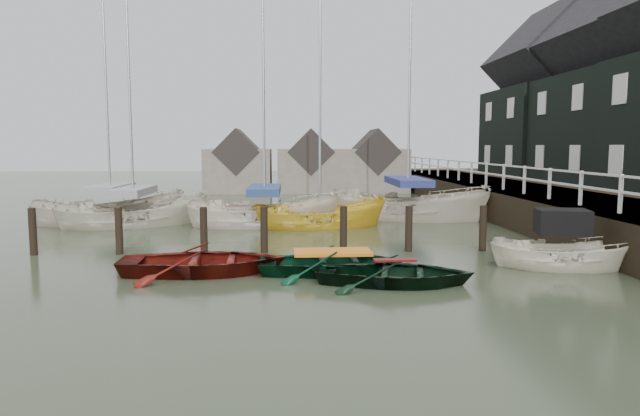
{
  "coord_description": "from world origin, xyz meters",
  "views": [
    {
      "loc": [
        -0.4,
        -14.03,
        3.22
      ],
      "look_at": [
        0.46,
        2.56,
        1.4
      ],
      "focal_mm": 32.0,
      "sensor_mm": 36.0,
      "label": 1
    }
  ],
  "objects": [
    {
      "name": "pier",
      "position": [
        9.48,
        10.0,
        0.71
      ],
      "size": [
        3.04,
        32.0,
        2.7
      ],
      "color": "black",
      "rests_on": "ground"
    },
    {
      "name": "sailboat_b",
      "position": [
        -1.44,
        8.91,
        0.07
      ],
      "size": [
        6.4,
        2.79,
        12.2
      ],
      "rotation": [
        0.0,
        0.0,
        1.64
      ],
      "color": "beige",
      "rests_on": "ground"
    },
    {
      "name": "sailboat_e",
      "position": [
        -7.99,
        10.34,
        0.06
      ],
      "size": [
        6.62,
        4.65,
        10.22
      ],
      "rotation": [
        0.0,
        0.0,
        1.99
      ],
      "color": "beige",
      "rests_on": "ground"
    },
    {
      "name": "far_sheds",
      "position": [
        0.83,
        26.0,
        1.86
      ],
      "size": [
        14.0,
        4.08,
        4.39
      ],
      "color": "#665B51",
      "rests_on": "ground"
    },
    {
      "name": "rowboat_red",
      "position": [
        -2.6,
        0.32,
        0.0
      ],
      "size": [
        4.3,
        3.16,
        0.86
      ],
      "primitive_type": "imported",
      "rotation": [
        0.0,
        0.0,
        1.61
      ],
      "color": "#59120C",
      "rests_on": "ground"
    },
    {
      "name": "rowboat_dkgreen",
      "position": [
        2.03,
        -1.04,
        0.0
      ],
      "size": [
        4.1,
        3.27,
        0.76
      ],
      "primitive_type": "imported",
      "rotation": [
        0.0,
        0.0,
        1.38
      ],
      "color": "black",
      "rests_on": "ground"
    },
    {
      "name": "rowboat_green",
      "position": [
        0.66,
        0.19,
        0.0
      ],
      "size": [
        3.81,
        2.75,
        0.78
      ],
      "primitive_type": "imported",
      "rotation": [
        0.0,
        0.0,
        1.59
      ],
      "color": "black",
      "rests_on": "ground"
    },
    {
      "name": "motorboat",
      "position": [
        6.8,
        0.4,
        0.12
      ],
      "size": [
        4.02,
        2.24,
        2.28
      ],
      "rotation": [
        0.0,
        0.0,
        1.35
      ],
      "color": "beige",
      "rests_on": "ground"
    },
    {
      "name": "sailboat_a",
      "position": [
        -6.74,
        9.22,
        0.06
      ],
      "size": [
        6.41,
        4.34,
        10.14
      ],
      "rotation": [
        0.0,
        0.0,
        1.95
      ],
      "color": "beige",
      "rests_on": "ground"
    },
    {
      "name": "mooring_pilings",
      "position": [
        -1.11,
        3.0,
        0.5
      ],
      "size": [
        13.72,
        0.22,
        1.8
      ],
      "color": "black",
      "rests_on": "ground"
    },
    {
      "name": "ground",
      "position": [
        0.0,
        0.0,
        0.0
      ],
      "size": [
        120.0,
        120.0,
        0.0
      ],
      "primitive_type": "plane",
      "color": "#2F3824",
      "rests_on": "ground"
    },
    {
      "name": "sailboat_c",
      "position": [
        0.77,
        8.47,
        0.02
      ],
      "size": [
        5.73,
        2.88,
        10.6
      ],
      "rotation": [
        0.0,
        0.0,
        1.73
      ],
      "color": "gold",
      "rests_on": "ground"
    },
    {
      "name": "sailboat_d",
      "position": [
        4.79,
        10.85,
        0.06
      ],
      "size": [
        7.72,
        5.3,
        12.22
      ],
      "rotation": [
        0.0,
        0.0,
        1.17
      ],
      "color": "beige",
      "rests_on": "ground"
    }
  ]
}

